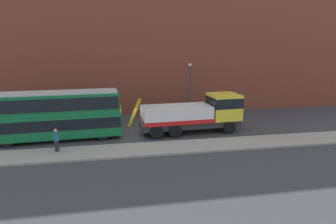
% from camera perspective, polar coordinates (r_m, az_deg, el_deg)
% --- Properties ---
extents(ground_plane, '(120.00, 120.00, 0.00)m').
position_cam_1_polar(ground_plane, '(25.70, -7.47, -4.43)').
color(ground_plane, '#38383D').
extents(near_kerb, '(60.00, 2.80, 0.15)m').
position_cam_1_polar(near_kerb, '(21.71, -6.88, -7.53)').
color(near_kerb, gray).
rests_on(near_kerb, ground_plane).
extents(building_facade, '(60.00, 1.50, 16.00)m').
position_cam_1_polar(building_facade, '(32.77, -8.67, 13.61)').
color(building_facade, brown).
rests_on(building_facade, ground_plane).
extents(recovery_tow_truck, '(10.21, 3.13, 3.67)m').
position_cam_1_polar(recovery_tow_truck, '(25.75, 5.52, -0.28)').
color(recovery_tow_truck, '#2D2D2D').
rests_on(recovery_tow_truck, ground_plane).
extents(double_decker_bus, '(11.15, 3.16, 4.06)m').
position_cam_1_polar(double_decker_bus, '(25.24, -22.10, -0.37)').
color(double_decker_bus, '#146B38').
rests_on(double_decker_bus, ground_plane).
extents(pedestrian_onlooker, '(0.43, 0.48, 1.71)m').
position_cam_1_polar(pedestrian_onlooker, '(22.31, -21.43, -5.33)').
color(pedestrian_onlooker, '#232333').
rests_on(pedestrian_onlooker, near_kerb).
extents(street_lamp, '(0.36, 0.36, 5.83)m').
position_cam_1_polar(street_lamp, '(31.86, 4.35, 5.45)').
color(street_lamp, '#38383D').
rests_on(street_lamp, ground_plane).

